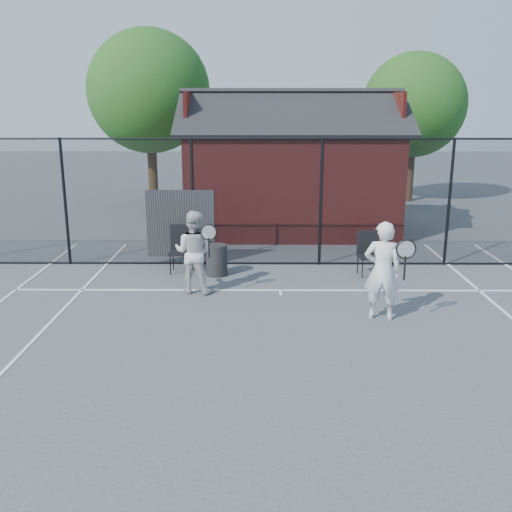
{
  "coord_description": "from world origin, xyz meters",
  "views": [
    {
      "loc": [
        -0.42,
        -8.21,
        3.7
      ],
      "look_at": [
        -0.49,
        1.62,
        1.1
      ],
      "focal_mm": 40.0,
      "sensor_mm": 36.0,
      "label": 1
    }
  ],
  "objects_px": {
    "player_front": "(383,271)",
    "chair_left": "(181,250)",
    "chair_right": "(369,255)",
    "waste_bin": "(217,260)",
    "clubhouse": "(291,177)",
    "player_back": "(194,252)"
  },
  "relations": [
    {
      "from": "player_front",
      "to": "chair_left",
      "type": "xyz_separation_m",
      "value": [
        -3.96,
        2.9,
        -0.37
      ]
    },
    {
      "from": "player_front",
      "to": "chair_right",
      "type": "height_order",
      "value": "player_front"
    },
    {
      "from": "chair_left",
      "to": "waste_bin",
      "type": "relative_size",
      "value": 1.5
    },
    {
      "from": "clubhouse",
      "to": "player_front",
      "type": "bearing_deg",
      "value": -80.75
    },
    {
      "from": "player_back",
      "to": "waste_bin",
      "type": "relative_size",
      "value": 2.41
    },
    {
      "from": "clubhouse",
      "to": "chair_right",
      "type": "xyz_separation_m",
      "value": [
        1.51,
        -4.9,
        -1.12
      ]
    },
    {
      "from": "chair_left",
      "to": "player_back",
      "type": "bearing_deg",
      "value": -71.47
    },
    {
      "from": "clubhouse",
      "to": "waste_bin",
      "type": "height_order",
      "value": "clubhouse"
    },
    {
      "from": "clubhouse",
      "to": "chair_left",
      "type": "height_order",
      "value": "clubhouse"
    },
    {
      "from": "player_back",
      "to": "chair_left",
      "type": "height_order",
      "value": "player_back"
    },
    {
      "from": "player_back",
      "to": "player_front",
      "type": "bearing_deg",
      "value": -23.09
    },
    {
      "from": "player_front",
      "to": "player_back",
      "type": "xyz_separation_m",
      "value": [
        -3.49,
        1.49,
        -0.05
      ]
    },
    {
      "from": "clubhouse",
      "to": "player_front",
      "type": "distance_m",
      "value": 7.71
    },
    {
      "from": "chair_left",
      "to": "chair_right",
      "type": "xyz_separation_m",
      "value": [
        4.24,
        -0.22,
        -0.04
      ]
    },
    {
      "from": "player_front",
      "to": "player_back",
      "type": "bearing_deg",
      "value": 156.91
    },
    {
      "from": "player_back",
      "to": "chair_left",
      "type": "distance_m",
      "value": 1.52
    },
    {
      "from": "chair_left",
      "to": "chair_right",
      "type": "relative_size",
      "value": 1.09
    },
    {
      "from": "player_back",
      "to": "waste_bin",
      "type": "bearing_deg",
      "value": 73.11
    },
    {
      "from": "player_back",
      "to": "waste_bin",
      "type": "xyz_separation_m",
      "value": [
        0.36,
        1.19,
        -0.5
      ]
    },
    {
      "from": "chair_left",
      "to": "waste_bin",
      "type": "xyz_separation_m",
      "value": [
        0.83,
        -0.22,
        -0.18
      ]
    },
    {
      "from": "chair_right",
      "to": "waste_bin",
      "type": "xyz_separation_m",
      "value": [
        -3.41,
        0.0,
        -0.13
      ]
    },
    {
      "from": "player_front",
      "to": "chair_right",
      "type": "xyz_separation_m",
      "value": [
        0.28,
        2.68,
        -0.41
      ]
    }
  ]
}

